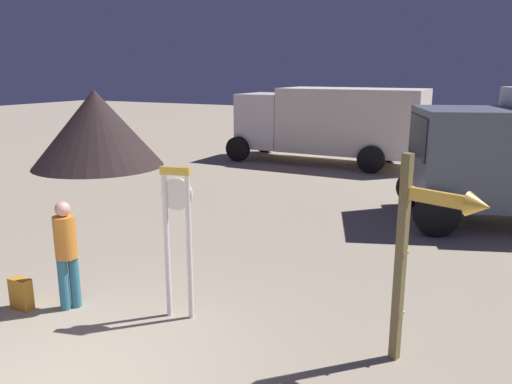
% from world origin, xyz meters
% --- Properties ---
extents(standing_clock, '(0.42, 0.19, 2.08)m').
position_xyz_m(standing_clock, '(0.19, 2.09, 1.28)').
color(standing_clock, white).
rests_on(standing_clock, ground_plane).
extents(arrow_sign, '(0.95, 0.46, 2.42)m').
position_xyz_m(arrow_sign, '(3.30, 2.28, 1.56)').
color(arrow_sign, olive).
rests_on(arrow_sign, ground_plane).
extents(person_near_clock, '(0.30, 0.30, 1.55)m').
position_xyz_m(person_near_clock, '(-1.33, 1.59, 0.87)').
color(person_near_clock, teal).
rests_on(person_near_clock, ground_plane).
extents(backpack, '(0.32, 0.20, 0.45)m').
position_xyz_m(backpack, '(-1.92, 1.26, 0.22)').
color(backpack, orange).
rests_on(backpack, ground_plane).
extents(box_truck_far, '(6.86, 2.57, 2.67)m').
position_xyz_m(box_truck_far, '(-1.86, 14.28, 1.51)').
color(box_truck_far, silver).
rests_on(box_truck_far, ground_plane).
extents(dome_tent, '(4.49, 4.49, 2.65)m').
position_xyz_m(dome_tent, '(-8.88, 9.99, 1.33)').
color(dome_tent, '#2E2222').
rests_on(dome_tent, ground_plane).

